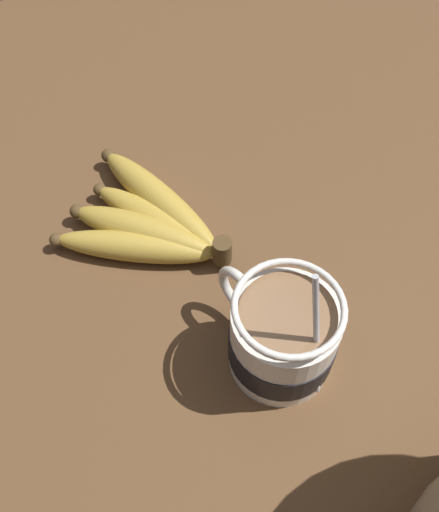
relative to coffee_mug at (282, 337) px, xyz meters
The scene contains 3 objects.
table 7.76cm from the coffee_mug, 44.18° to the left, with size 135.70×135.70×3.46cm.
coffee_mug is the anchor object (origin of this frame).
banana_bunch 20.24cm from the coffee_mug, ahead, with size 21.34×14.88×4.08cm.
Camera 1 is at (-16.92, 15.81, 53.71)cm, focal length 40.00 mm.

